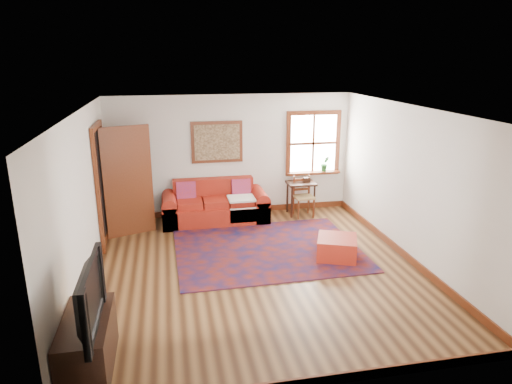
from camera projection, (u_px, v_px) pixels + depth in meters
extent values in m
plane|color=#3C2110|center=(258.00, 269.00, 7.21)|extent=(5.50, 5.50, 0.00)
cube|color=silver|center=(232.00, 156.00, 9.44)|extent=(5.00, 0.04, 2.50)
cube|color=silver|center=(315.00, 276.00, 4.27)|extent=(5.00, 0.04, 2.50)
cube|color=silver|center=(83.00, 203.00, 6.39)|extent=(0.04, 5.50, 2.50)
cube|color=silver|center=(410.00, 185.00, 7.32)|extent=(0.04, 5.50, 2.50)
cube|color=white|center=(258.00, 109.00, 6.50)|extent=(5.00, 5.50, 0.04)
cube|color=#642C15|center=(233.00, 210.00, 9.77)|extent=(5.00, 0.03, 0.12)
cube|color=#642C15|center=(93.00, 280.00, 6.74)|extent=(0.03, 5.50, 0.12)
cube|color=#642C15|center=(402.00, 253.00, 7.66)|extent=(0.03, 5.50, 0.12)
cube|color=white|center=(313.00, 143.00, 9.69)|extent=(1.00, 0.02, 1.20)
cube|color=#642C15|center=(314.00, 113.00, 9.49)|extent=(1.18, 0.06, 0.09)
cube|color=#642C15|center=(312.00, 173.00, 9.86)|extent=(1.18, 0.06, 0.09)
cube|color=#642C15|center=(288.00, 144.00, 9.58)|extent=(0.09, 0.06, 1.20)
cube|color=#642C15|center=(338.00, 142.00, 9.78)|extent=(0.09, 0.06, 1.20)
cube|color=#642C15|center=(313.00, 143.00, 9.68)|extent=(1.00, 0.04, 0.05)
cube|color=#642C15|center=(313.00, 172.00, 9.79)|extent=(1.15, 0.20, 0.04)
imported|color=#205E25|center=(325.00, 164.00, 9.77)|extent=(0.18, 0.15, 0.33)
cube|color=black|center=(100.00, 188.00, 7.96)|extent=(0.02, 0.90, 2.05)
cube|color=#642C15|center=(98.00, 196.00, 7.50)|extent=(0.06, 0.09, 2.05)
cube|color=#642C15|center=(105.00, 180.00, 8.43)|extent=(0.06, 0.09, 2.05)
cube|color=#642C15|center=(96.00, 126.00, 7.66)|extent=(0.06, 1.08, 0.09)
cube|color=#642C15|center=(128.00, 182.00, 8.32)|extent=(0.86, 0.35, 2.05)
cube|color=silver|center=(128.00, 176.00, 8.30)|extent=(0.56, 0.22, 1.33)
cube|color=#642C15|center=(217.00, 142.00, 9.28)|extent=(1.05, 0.04, 0.85)
cube|color=tan|center=(217.00, 142.00, 9.25)|extent=(0.92, 0.03, 0.72)
cube|color=#62170E|center=(267.00, 249.00, 7.92)|extent=(3.17, 2.56, 0.02)
cube|color=#A32315|center=(215.00, 213.00, 9.23)|extent=(2.11, 0.87, 0.37)
cube|color=#A32315|center=(213.00, 189.00, 9.41)|extent=(1.64, 0.24, 0.46)
cube|color=#A32315|center=(170.00, 213.00, 9.05)|extent=(0.29, 0.87, 0.46)
cube|color=#A32315|center=(259.00, 208.00, 9.39)|extent=(0.29, 0.87, 0.46)
cube|color=red|center=(186.00, 191.00, 9.16)|extent=(0.39, 0.19, 0.40)
cube|color=red|center=(241.00, 188.00, 9.36)|extent=(0.39, 0.19, 0.40)
cube|color=silver|center=(241.00, 198.00, 9.08)|extent=(0.53, 0.48, 0.04)
cube|color=#A32315|center=(337.00, 248.00, 7.56)|extent=(0.82, 0.82, 0.36)
cube|color=black|center=(301.00, 183.00, 9.52)|extent=(0.58, 0.44, 0.04)
cylinder|color=black|center=(292.00, 202.00, 9.40)|extent=(0.04, 0.04, 0.66)
cylinder|color=black|center=(314.00, 201.00, 9.49)|extent=(0.04, 0.04, 0.66)
cylinder|color=black|center=(287.00, 197.00, 9.74)|extent=(0.04, 0.04, 0.66)
cylinder|color=black|center=(309.00, 196.00, 9.83)|extent=(0.04, 0.04, 0.66)
cube|color=tan|center=(304.00, 197.00, 9.47)|extent=(0.41, 0.39, 0.04)
cylinder|color=#642C15|center=(298.00, 210.00, 9.35)|extent=(0.04, 0.04, 0.40)
cylinder|color=#642C15|center=(314.00, 209.00, 9.43)|extent=(0.04, 0.04, 0.40)
cylinder|color=#642C15|center=(294.00, 195.00, 9.58)|extent=(0.04, 0.04, 0.84)
cylinder|color=#642C15|center=(309.00, 194.00, 9.66)|extent=(0.04, 0.04, 0.84)
cube|color=#642C15|center=(301.00, 184.00, 9.55)|extent=(0.33, 0.05, 0.25)
cube|color=black|center=(88.00, 344.00, 4.83)|extent=(0.49, 1.09, 0.60)
imported|color=black|center=(81.00, 297.00, 4.51)|extent=(0.15, 1.18, 0.68)
cylinder|color=silver|center=(95.00, 291.00, 5.15)|extent=(0.12, 0.12, 0.18)
cylinder|color=#FFA53F|center=(95.00, 293.00, 5.16)|extent=(0.07, 0.07, 0.12)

